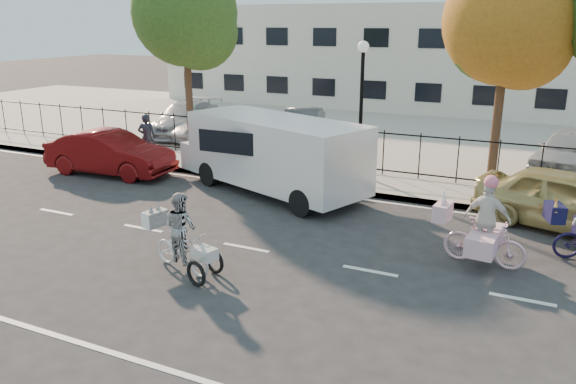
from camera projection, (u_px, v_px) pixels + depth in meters
The scene contains 21 objects.
ground at pixel (246, 248), 13.08m from camera, with size 120.00×120.00×0.00m, color #333334.
road_markings at pixel (246, 248), 13.08m from camera, with size 60.00×9.52×0.01m, color silver, non-canonical shape.
curb at pixel (325, 189), 17.43m from camera, with size 60.00×0.10×0.15m, color #A8A399.
sidewalk at pixel (337, 180), 18.34m from camera, with size 60.00×2.20×0.15m, color #A8A399.
parking_lot at pixel (404, 133), 26.05m from camera, with size 60.00×15.60×0.15m, color #A8A399.
iron_fence at pixel (349, 149), 19.06m from camera, with size 58.00×0.06×1.50m, color black, non-canonical shape.
building at pixel (447, 57), 33.86m from camera, with size 34.00×10.00×6.00m, color silver.
lamppost at pixel (362, 85), 17.86m from camera, with size 0.36×0.36×4.33m.
street_sign at pixel (295, 132), 19.31m from camera, with size 0.85×0.06×1.80m.
zebra_trike at pixel (182, 241), 11.73m from camera, with size 2.01×1.15×1.72m.
unicorn_bike at pixel (484, 232), 11.98m from camera, with size 2.02×1.41×2.02m.
white_van at pixel (272, 152), 16.96m from camera, with size 7.03×4.15×2.30m.
red_sedan at pixel (110, 153), 19.17m from camera, with size 1.57×4.51×1.49m, color #5B0A0B.
gold_sedan at pixel (569, 201), 14.02m from camera, with size 1.82×4.52×1.54m, color tan.
pedestrian at pixel (147, 138), 20.35m from camera, with size 0.63×0.42×1.74m, color black.
lot_car_a at pixel (186, 119), 25.28m from camera, with size 1.98×4.87×1.41m, color #A6A9AE.
lot_car_b at pixel (212, 125), 24.31m from camera, with size 2.00×4.33×1.20m, color silver.
lot_car_c at pixel (302, 126), 23.67m from camera, with size 1.46×4.19×1.38m, color #45474B.
lot_car_d at pixel (569, 151), 18.87m from camera, with size 1.73×4.30×1.46m, color #ACAEB4.
tree_west at pixel (189, 18), 21.33m from camera, with size 4.02×4.02×7.37m.
tree_mid at pixel (512, 27), 16.51m from camera, with size 3.81×3.81×6.99m.
Camera 1 is at (6.03, -10.57, 5.07)m, focal length 35.00 mm.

